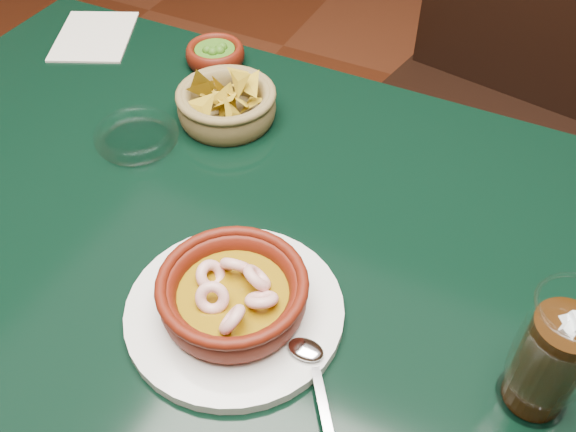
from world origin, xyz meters
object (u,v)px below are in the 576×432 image
at_px(shrimp_plate, 234,299).
at_px(cola_drink, 553,356).
at_px(dining_table, 212,251).
at_px(dining_chair, 476,102).
at_px(chip_basket, 227,105).

height_order(shrimp_plate, cola_drink, cola_drink).
xyz_separation_m(dining_table, dining_chair, (0.24, 0.71, -0.10)).
xyz_separation_m(dining_chair, cola_drink, (0.23, -0.81, 0.28)).
bearing_deg(shrimp_plate, dining_chair, 82.63).
bearing_deg(dining_chair, cola_drink, -73.90).
xyz_separation_m(dining_table, cola_drink, (0.48, -0.10, 0.18)).
height_order(dining_chair, chip_basket, dining_chair).
xyz_separation_m(dining_chair, shrimp_plate, (-0.11, -0.86, 0.23)).
relative_size(shrimp_plate, chip_basket, 1.67).
bearing_deg(dining_table, cola_drink, -11.53).
height_order(chip_basket, cola_drink, cola_drink).
bearing_deg(dining_chair, dining_table, -108.79).
distance_m(dining_chair, cola_drink, 0.89).
relative_size(shrimp_plate, cola_drink, 1.71).
bearing_deg(shrimp_plate, dining_table, 131.88).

